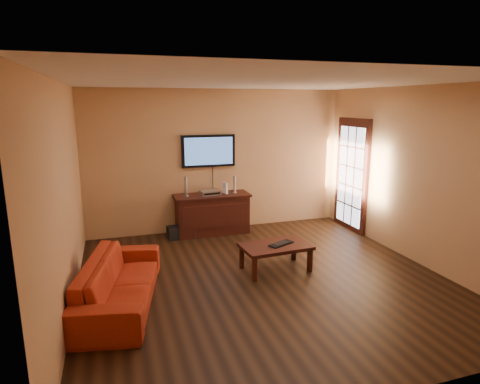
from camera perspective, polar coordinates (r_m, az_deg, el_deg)
name	(u,v)px	position (r m, az deg, el deg)	size (l,w,h in m)	color
ground_plane	(264,279)	(5.82, 3.39, -12.23)	(5.00, 5.00, 0.00)	black
room_walls	(250,155)	(5.92, 1.43, 5.27)	(5.00, 5.00, 5.00)	tan
french_door	(351,176)	(8.06, 15.56, 2.17)	(0.07, 1.02, 2.22)	black
media_console	(212,214)	(7.63, -3.96, -3.11)	(1.42, 0.54, 0.76)	black
television	(208,151)	(7.63, -4.50, 5.85)	(1.03, 0.08, 0.61)	black
coffee_table	(276,248)	(5.99, 5.09, -7.94)	(1.05, 0.67, 0.40)	black
sofa	(119,274)	(5.21, -16.79, -11.14)	(1.99, 0.58, 0.78)	#A62912
speaker_left	(186,187)	(7.41, -7.71, 0.66)	(0.10, 0.10, 0.37)	silver
speaker_right	(235,185)	(7.65, -0.77, 0.98)	(0.09, 0.09, 0.32)	silver
av_receiver	(210,192)	(7.54, -4.31, -0.06)	(0.36, 0.26, 0.08)	silver
game_console	(225,188)	(7.60, -2.14, 0.57)	(0.04, 0.15, 0.21)	white
subwoofer	(174,233)	(7.46, -9.34, -5.74)	(0.23, 0.23, 0.23)	black
bottle	(196,233)	(7.44, -6.33, -5.87)	(0.07, 0.07, 0.21)	white
keyboard	(281,244)	(5.99, 5.86, -7.32)	(0.43, 0.30, 0.02)	black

